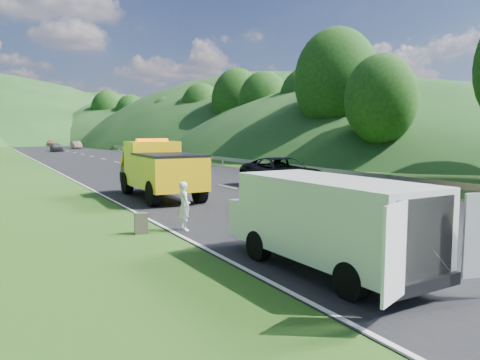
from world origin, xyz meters
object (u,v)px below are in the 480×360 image
worker (344,261)px  white_van (327,219)px  tow_truck (160,169)px  child (268,236)px  spare_tire (391,281)px  woman (184,231)px  passing_suv (282,188)px  suitcase (141,223)px

worker → white_van: bearing=-173.3°
tow_truck → child: bearing=-87.5°
child → spare_tire: (-0.03, -4.83, 0.00)m
woman → child: (1.90, -1.89, 0.00)m
spare_tire → passing_suv: 15.87m
passing_suv → suitcase: bearing=-138.9°
child → spare_tire: bearing=-61.2°
spare_tire → worker: bearing=83.8°
tow_truck → spare_tire: 14.00m
child → worker: bearing=-58.2°
woman → worker: size_ratio=0.78×
suitcase → spare_tire: size_ratio=0.93×
tow_truck → child: tow_truck is taller
white_van → worker: 1.54m
white_van → suitcase: size_ratio=9.21×
child → worker: worker is taller
white_van → worker: size_ratio=3.03×
worker → passing_suv: 14.32m
woman → worker: bearing=-154.8°
tow_truck → worker: tow_truck is taller
worker → passing_suv: worker is taller
worker → suitcase: worker is taller
white_van → passing_suv: size_ratio=0.99×
child → spare_tire: size_ratio=1.61×
white_van → worker: white_van is taller
white_van → child: (0.75, 3.60, -1.18)m
white_van → suitcase: white_van is taller
white_van → suitcase: bearing=111.5°
tow_truck → spare_tire: tow_truck is taller
white_van → woman: 5.73m
worker → spare_tire: 1.66m
white_van → spare_tire: (0.72, -1.23, -1.18)m
tow_truck → white_van: 12.72m
white_van → woman: (-1.15, 5.49, -1.18)m
worker → suitcase: bearing=104.1°
worker → passing_suv: (6.77, 12.62, 0.00)m
woman → passing_suv: size_ratio=0.26×
suitcase → spare_tire: bearing=-65.5°
tow_truck → passing_suv: tow_truck is taller
tow_truck → worker: (0.27, -12.29, -1.35)m
white_van → woman: white_van is taller
tow_truck → worker: bearing=-87.0°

